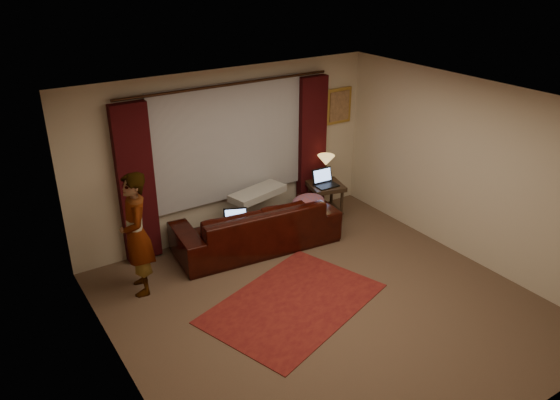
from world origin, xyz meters
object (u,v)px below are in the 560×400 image
at_px(tiffany_lamp, 326,168).
at_px(end_table, 325,201).
at_px(laptop_sofa, 236,220).
at_px(sofa, 256,217).
at_px(person, 136,234).
at_px(laptop_table, 327,178).

bearing_deg(tiffany_lamp, end_table, -122.27).
distance_m(laptop_sofa, end_table, 1.95).
distance_m(sofa, end_table, 1.49).
relative_size(laptop_sofa, person, 0.22).
height_order(end_table, laptop_table, laptop_table).
relative_size(laptop_sofa, tiffany_lamp, 0.82).
xyz_separation_m(laptop_sofa, tiffany_lamp, (1.96, 0.48, 0.22)).
relative_size(laptop_sofa, laptop_table, 0.94).
xyz_separation_m(tiffany_lamp, person, (-3.41, -0.50, -0.01)).
bearing_deg(sofa, laptop_table, -168.58).
distance_m(laptop_table, person, 3.32).
relative_size(end_table, tiffany_lamp, 1.36).
bearing_deg(person, tiffany_lamp, 109.63).
xyz_separation_m(laptop_sofa, laptop_table, (1.85, 0.31, 0.13)).
bearing_deg(laptop_table, person, -171.33).
height_order(sofa, laptop_table, sofa).
bearing_deg(laptop_table, sofa, -171.30).
relative_size(end_table, person, 0.37).
distance_m(tiffany_lamp, laptop_table, 0.22).
bearing_deg(sofa, laptop_sofa, 26.95).
height_order(sofa, laptop_sofa, sofa).
bearing_deg(sofa, tiffany_lamp, -162.74).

